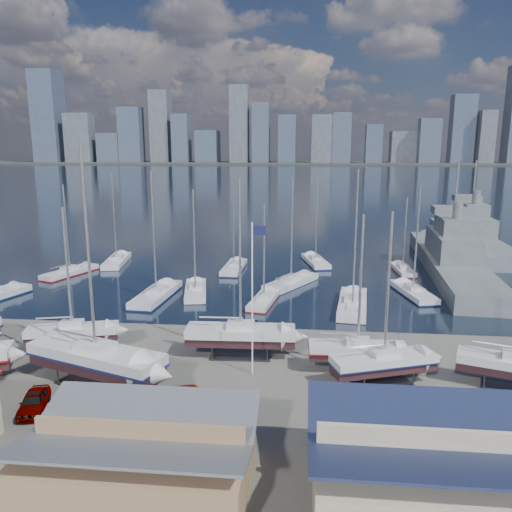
# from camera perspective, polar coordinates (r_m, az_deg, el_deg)

# --- Properties ---
(ground) EXTENTS (1400.00, 1400.00, 0.00)m
(ground) POSITION_cam_1_polar(r_m,az_deg,el_deg) (44.80, -6.29, -12.43)
(ground) COLOR #605E59
(ground) RESTS_ON ground
(water) EXTENTS (1400.00, 600.00, 0.40)m
(water) POSITION_cam_1_polar(r_m,az_deg,el_deg) (350.39, 4.36, 9.11)
(water) COLOR #182637
(water) RESTS_ON ground
(far_shore) EXTENTS (1400.00, 80.00, 2.20)m
(far_shore) POSITION_cam_1_polar(r_m,az_deg,el_deg) (610.09, 5.01, 10.52)
(far_shore) COLOR #2D332D
(far_shore) RESTS_ON ground
(skyline) EXTENTS (639.14, 43.80, 107.69)m
(skyline) POSITION_cam_1_polar(r_m,az_deg,el_deg) (604.11, 4.30, 14.12)
(skyline) COLOR #475166
(skyline) RESTS_ON far_shore
(shed_grey) EXTENTS (12.60, 8.40, 4.17)m
(shed_grey) POSITION_cam_1_polar(r_m,az_deg,el_deg) (30.24, -13.10, -21.14)
(shed_grey) COLOR #8C6B4C
(shed_grey) RESTS_ON ground
(shed_blue) EXTENTS (13.65, 9.45, 4.71)m
(shed_blue) POSITION_cam_1_polar(r_m,az_deg,el_deg) (29.65, 20.23, -21.74)
(shed_blue) COLOR #BFB293
(shed_blue) RESTS_ON ground
(sailboat_cradle_2) EXTENTS (8.49, 4.24, 13.54)m
(sailboat_cradle_2) POSITION_cam_1_polar(r_m,az_deg,el_deg) (49.80, -20.24, -8.13)
(sailboat_cradle_2) COLOR #2D2D33
(sailboat_cradle_2) RESTS_ON ground
(sailboat_cradle_3) EXTENTS (12.26, 7.11, 18.90)m
(sailboat_cradle_3) POSITION_cam_1_polar(r_m,az_deg,el_deg) (42.52, -17.82, -11.09)
(sailboat_cradle_3) COLOR #2D2D33
(sailboat_cradle_3) RESTS_ON ground
(sailboat_cradle_4) EXTENTS (9.97, 3.17, 16.10)m
(sailboat_cradle_4) POSITION_cam_1_polar(r_m,az_deg,el_deg) (45.80, -1.78, -8.96)
(sailboat_cradle_4) COLOR #2D2D33
(sailboat_cradle_4) RESTS_ON ground
(sailboat_cradle_5) EXTENTS (8.88, 5.17, 14.01)m
(sailboat_cradle_5) POSITION_cam_1_polar(r_m,az_deg,el_deg) (41.81, 14.40, -11.66)
(sailboat_cradle_5) COLOR #2D2D33
(sailboat_cradle_5) RESTS_ON ground
(sailboat_cradle_6) EXTENTS (8.28, 2.56, 13.48)m
(sailboat_cradle_6) POSITION_cam_1_polar(r_m,az_deg,el_deg) (43.66, 11.52, -10.51)
(sailboat_cradle_6) COLOR #2D2D33
(sailboat_cradle_6) RESTS_ON ground
(sailboat_moored_1) EXTENTS (5.77, 9.78, 14.13)m
(sailboat_moored_1) POSITION_cam_1_polar(r_m,az_deg,el_deg) (79.78, -20.49, -1.85)
(sailboat_moored_1) COLOR black
(sailboat_moored_1) RESTS_ON water
(sailboat_moored_2) EXTENTS (4.43, 10.59, 15.50)m
(sailboat_moored_2) POSITION_cam_1_polar(r_m,az_deg,el_deg) (85.04, -15.62, -0.67)
(sailboat_moored_2) COLOR black
(sailboat_moored_2) RESTS_ON water
(sailboat_moored_3) EXTENTS (4.01, 11.42, 16.75)m
(sailboat_moored_3) POSITION_cam_1_polar(r_m,az_deg,el_deg) (64.38, -11.32, -4.56)
(sailboat_moored_3) COLOR black
(sailboat_moored_3) RESTS_ON water
(sailboat_moored_4) EXTENTS (4.45, 9.77, 14.25)m
(sailboat_moored_4) POSITION_cam_1_polar(r_m,az_deg,el_deg) (65.59, -6.92, -4.08)
(sailboat_moored_4) COLOR black
(sailboat_moored_4) RESTS_ON water
(sailboat_moored_5) EXTENTS (3.06, 9.86, 14.61)m
(sailboat_moored_5) POSITION_cam_1_polar(r_m,az_deg,el_deg) (77.58, -2.54, -1.45)
(sailboat_moored_5) COLOR black
(sailboat_moored_5) RESTS_ON water
(sailboat_moored_6) EXTENTS (3.69, 8.81, 12.77)m
(sailboat_moored_6) POSITION_cam_1_polar(r_m,az_deg,el_deg) (61.41, 0.92, -5.14)
(sailboat_moored_6) COLOR black
(sailboat_moored_6) RESTS_ON water
(sailboat_moored_7) EXTENTS (7.65, 10.35, 15.54)m
(sailboat_moored_7) POSITION_cam_1_polar(r_m,az_deg,el_deg) (69.09, 4.04, -3.18)
(sailboat_moored_7) COLOR black
(sailboat_moored_7) RESTS_ON water
(sailboat_moored_8) EXTENTS (4.89, 10.08, 14.53)m
(sailboat_moored_8) POSITION_cam_1_polar(r_m,az_deg,el_deg) (82.36, 6.81, -0.72)
(sailboat_moored_8) COLOR black
(sailboat_moored_8) RESTS_ON water
(sailboat_moored_9) EXTENTS (4.50, 11.66, 17.16)m
(sailboat_moored_9) POSITION_cam_1_polar(r_m,az_deg,el_deg) (60.48, 10.98, -5.63)
(sailboat_moored_9) COLOR black
(sailboat_moored_9) RESTS_ON water
(sailboat_moored_10) EXTENTS (4.76, 10.19, 14.69)m
(sailboat_moored_10) POSITION_cam_1_polar(r_m,az_deg,el_deg) (67.60, 17.50, -4.09)
(sailboat_moored_10) COLOR black
(sailboat_moored_10) RESTS_ON water
(sailboat_moored_11) EXTENTS (2.78, 8.19, 12.05)m
(sailboat_moored_11) POSITION_cam_1_polar(r_m,az_deg,el_deg) (79.76, 16.43, -1.57)
(sailboat_moored_11) COLOR black
(sailboat_moored_11) RESTS_ON water
(naval_ship_east) EXTENTS (10.85, 44.74, 17.99)m
(naval_ship_east) POSITION_cam_1_polar(r_m,az_deg,el_deg) (82.58, 21.32, -0.48)
(naval_ship_east) COLOR slate
(naval_ship_east) RESTS_ON water
(naval_ship_west) EXTENTS (9.29, 44.21, 17.95)m
(naval_ship_west) POSITION_cam_1_polar(r_m,az_deg,el_deg) (105.29, 23.20, 1.95)
(naval_ship_west) COLOR slate
(naval_ship_west) RESTS_ON water
(car_a) EXTENTS (2.71, 4.49, 1.43)m
(car_a) POSITION_cam_1_polar(r_m,az_deg,el_deg) (40.82, -24.05, -14.94)
(car_a) COLOR gray
(car_a) RESTS_ON ground
(car_b) EXTENTS (4.07, 1.85, 1.30)m
(car_b) POSITION_cam_1_polar(r_m,az_deg,el_deg) (37.98, -15.33, -16.50)
(car_b) COLOR gray
(car_b) RESTS_ON ground
(car_c) EXTENTS (4.34, 5.80, 1.46)m
(car_c) POSITION_cam_1_polar(r_m,az_deg,el_deg) (37.38, -7.84, -16.50)
(car_c) COLOR gray
(car_c) RESTS_ON ground
(car_d) EXTENTS (4.07, 5.68, 1.53)m
(car_d) POSITION_cam_1_polar(r_m,az_deg,el_deg) (35.81, 9.43, -17.87)
(car_d) COLOR gray
(car_d) RESTS_ON ground
(flagpole) EXTENTS (1.14, 0.12, 12.91)m
(flagpole) POSITION_cam_1_polar(r_m,az_deg,el_deg) (40.58, -0.30, -3.70)
(flagpole) COLOR white
(flagpole) RESTS_ON ground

